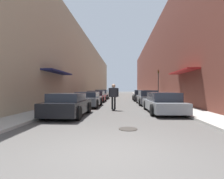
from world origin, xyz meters
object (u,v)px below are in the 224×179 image
at_px(skateboarder, 114,94).
at_px(traffic_light, 158,81).
at_px(parked_car_left_2, 96,96).
at_px(parked_car_right_1, 147,98).
at_px(parked_car_left_1, 88,99).
at_px(parked_car_left_3, 102,94).
at_px(parked_car_right_2, 141,96).
at_px(parked_car_left_0, 68,105).
at_px(parked_car_right_0, 162,103).
at_px(manhole_cover, 128,129).

relative_size(skateboarder, traffic_light, 0.48).
bearing_deg(parked_car_left_2, parked_car_right_1, -30.61).
xyz_separation_m(parked_car_left_1, parked_car_right_1, (5.26, 2.39, 0.04)).
bearing_deg(parked_car_left_3, parked_car_right_2, -33.14).
distance_m(parked_car_left_3, traffic_light, 8.32).
xyz_separation_m(parked_car_left_2, parked_car_right_1, (5.42, -3.21, 0.04)).
relative_size(parked_car_left_0, parked_car_right_0, 0.84).
distance_m(parked_car_left_3, manhole_cover, 19.46).
relative_size(parked_car_right_0, parked_car_right_1, 1.05).
height_order(parked_car_left_3, parked_car_right_2, parked_car_left_3).
height_order(parked_car_left_1, skateboarder, skateboarder).
height_order(parked_car_left_3, traffic_light, traffic_light).
bearing_deg(parked_car_left_2, parked_car_left_0, -89.57).
bearing_deg(manhole_cover, parked_car_right_2, 82.40).
distance_m(parked_car_left_1, skateboarder, 3.24).
xyz_separation_m(parked_car_left_3, parked_car_right_0, (5.59, -14.56, -0.04)).
height_order(parked_car_left_1, parked_car_right_0, parked_car_right_0).
xyz_separation_m(parked_car_left_3, skateboarder, (2.46, -13.50, 0.48)).
xyz_separation_m(parked_car_left_0, parked_car_right_2, (5.26, 12.76, 0.02)).
relative_size(parked_car_left_0, parked_car_right_2, 1.02).
height_order(parked_car_left_1, manhole_cover, parked_car_left_1).
bearing_deg(parked_car_right_2, parked_car_right_1, -89.13).
xyz_separation_m(parked_car_left_2, parked_car_right_0, (5.55, -8.93, 0.01)).
relative_size(parked_car_right_0, skateboarder, 2.62).
relative_size(parked_car_left_0, skateboarder, 2.21).
bearing_deg(manhole_cover, parked_car_left_0, 137.69).
bearing_deg(parked_car_right_2, parked_car_left_0, -112.42).
bearing_deg(manhole_cover, parked_car_right_0, 63.53).
relative_size(manhole_cover, traffic_light, 0.18).
relative_size(parked_car_right_2, traffic_light, 1.03).
bearing_deg(parked_car_left_2, parked_car_right_0, -58.14).
relative_size(parked_car_right_0, manhole_cover, 6.88).
distance_m(parked_car_left_0, parked_car_left_3, 16.28).
bearing_deg(parked_car_right_1, parked_car_left_1, -155.58).
xyz_separation_m(parked_car_left_0, parked_car_right_0, (5.47, 1.72, -0.01)).
distance_m(parked_car_left_2, manhole_cover, 13.94).
xyz_separation_m(parked_car_left_1, parked_car_left_2, (-0.16, 5.60, -0.01)).
relative_size(parked_car_left_1, parked_car_left_3, 0.99).
xyz_separation_m(parked_car_right_1, manhole_cover, (-2.17, -10.33, -0.64)).
distance_m(parked_car_left_3, parked_car_right_0, 15.60).
relative_size(parked_car_left_2, parked_car_right_1, 0.89).
height_order(parked_car_left_3, manhole_cover, parked_car_left_3).
bearing_deg(parked_car_left_3, parked_car_left_2, -89.58).
height_order(parked_car_left_0, parked_car_left_3, parked_car_left_3).
height_order(parked_car_right_2, traffic_light, traffic_light).
relative_size(parked_car_left_2, manhole_cover, 5.88).
height_order(parked_car_left_0, parked_car_right_1, parked_car_right_1).
height_order(parked_car_left_1, traffic_light, traffic_light).
relative_size(parked_car_left_3, parked_car_right_1, 0.92).
xyz_separation_m(parked_car_left_3, traffic_light, (7.81, -2.19, 1.83)).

